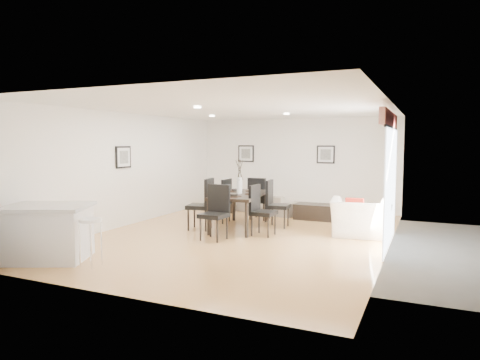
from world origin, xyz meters
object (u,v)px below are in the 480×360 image
at_px(coffee_table, 315,212).
at_px(bar_stool, 90,225).
at_px(kitchen_island, 48,232).
at_px(dining_chair_wnear, 204,201).
at_px(dining_chair_wfar, 222,198).
at_px(dining_chair_efar, 274,201).
at_px(dining_chair_head, 216,209).
at_px(sofa, 269,204).
at_px(armchair, 360,218).
at_px(side_table, 227,202).
at_px(dining_table, 240,197).
at_px(dining_chair_enear, 260,207).
at_px(dining_chair_foot, 258,196).

relative_size(coffee_table, bar_stool, 1.29).
bearing_deg(kitchen_island, dining_chair_wnear, 45.91).
distance_m(dining_chair_wfar, dining_chair_efar, 1.37).
relative_size(dining_chair_head, coffee_table, 1.12).
distance_m(sofa, dining_chair_head, 3.52).
distance_m(dining_chair_head, kitchen_island, 3.19).
distance_m(armchair, dining_chair_wnear, 3.47).
bearing_deg(side_table, dining_chair_wnear, -76.30).
bearing_deg(dining_table, coffee_table, 47.27).
height_order(dining_table, dining_chair_efar, dining_chair_efar).
xyz_separation_m(dining_table, side_table, (-1.28, 1.97, -0.45)).
bearing_deg(dining_chair_efar, bar_stool, 153.73).
xyz_separation_m(sofa, side_table, (-1.16, -0.32, 0.01)).
bearing_deg(side_table, dining_table, -57.05).
relative_size(dining_chair_efar, coffee_table, 1.11).
xyz_separation_m(dining_chair_efar, bar_stool, (-1.63, -4.26, 0.05)).
relative_size(dining_chair_wfar, bar_stool, 1.41).
xyz_separation_m(sofa, dining_chair_wnear, (-0.56, -2.76, 0.39)).
bearing_deg(side_table, bar_stool, -86.68).
bearing_deg(armchair, dining_chair_enear, 13.32).
height_order(sofa, side_table, side_table).
xyz_separation_m(dining_chair_wnear, dining_chair_foot, (0.68, 1.68, -0.05)).
xyz_separation_m(dining_chair_wnear, dining_chair_enear, (1.37, -0.01, -0.05)).
xyz_separation_m(dining_chair_wfar, dining_chair_foot, (0.68, 0.72, 0.00)).
bearing_deg(dining_chair_wfar, kitchen_island, -15.59).
bearing_deg(dining_chair_efar, sofa, 18.61).
xyz_separation_m(coffee_table, side_table, (-2.59, 0.10, 0.08)).
distance_m(dining_table, dining_chair_efar, 0.84).
bearing_deg(side_table, coffee_table, -2.31).
bearing_deg(dining_table, dining_chair_wnear, -152.87).
relative_size(dining_chair_wfar, coffee_table, 1.09).
relative_size(dining_chair_efar, kitchen_island, 0.67).
relative_size(sofa, dining_table, 0.90).
distance_m(dining_chair_efar, dining_chair_foot, 1.00).
relative_size(dining_chair_wfar, dining_chair_head, 0.97).
xyz_separation_m(dining_chair_wnear, dining_chair_wfar, (-0.01, 0.96, -0.05)).
relative_size(sofa, dining_chair_efar, 1.67).
xyz_separation_m(dining_chair_head, kitchen_island, (-1.88, -2.58, -0.15)).
bearing_deg(dining_chair_efar, coffee_table, -29.84).
bearing_deg(dining_chair_enear, dining_chair_efar, 2.98).
height_order(armchair, dining_chair_head, dining_chair_head).
xyz_separation_m(dining_chair_head, coffee_table, (1.31, 3.07, -0.43)).
distance_m(dining_chair_head, side_table, 3.44).
bearing_deg(dining_chair_efar, dining_chair_foot, 38.09).
relative_size(side_table, kitchen_island, 0.35).
xyz_separation_m(dining_chair_wfar, dining_chair_efar, (1.37, -0.01, 0.01)).
height_order(dining_table, dining_chair_head, dining_chair_head).
bearing_deg(dining_chair_enear, dining_chair_head, 139.45).
height_order(dining_chair_wfar, coffee_table, dining_chair_wfar).
height_order(dining_chair_wfar, bar_stool, dining_chair_wfar).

